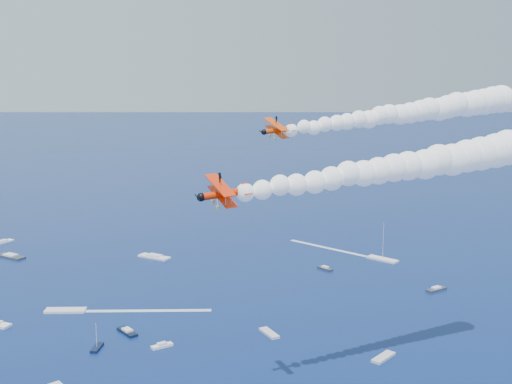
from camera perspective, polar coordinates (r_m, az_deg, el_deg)
name	(u,v)px	position (r m, az deg, el deg)	size (l,w,h in m)	color
biplane_lead	(278,130)	(131.36, 1.87, 5.25)	(6.92, 7.76, 4.68)	#EC4104
biplane_trail	(224,194)	(89.63, -2.73, -0.15)	(7.25, 8.13, 4.90)	red
smoke_trail_lead	(405,113)	(147.48, 12.47, 6.53)	(60.76, 10.86, 10.97)	white
smoke_trail_trail	(417,164)	(102.88, 13.46, 2.31)	(60.94, 7.10, 10.97)	white
spectator_boats	(93,313)	(210.62, -13.66, -9.89)	(216.71, 187.90, 0.70)	white
boat_wakes	(163,317)	(204.52, -7.84, -10.42)	(182.02, 133.72, 0.04)	white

